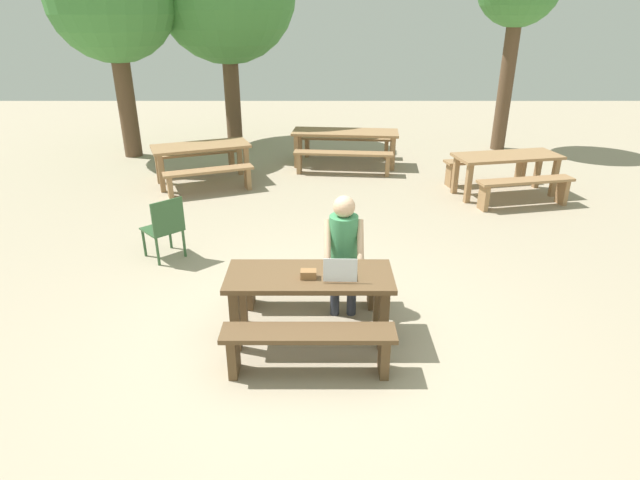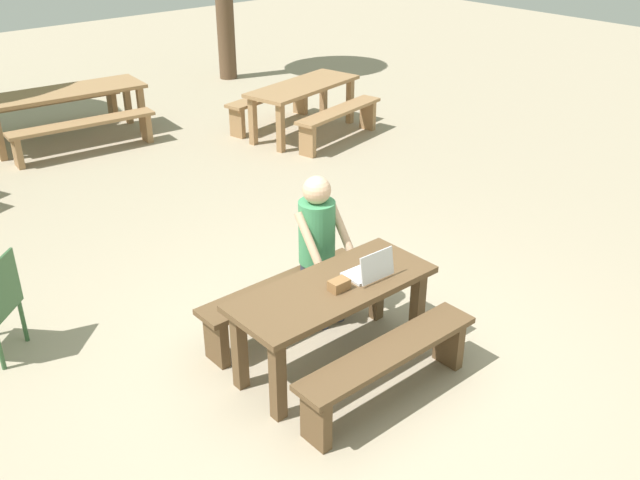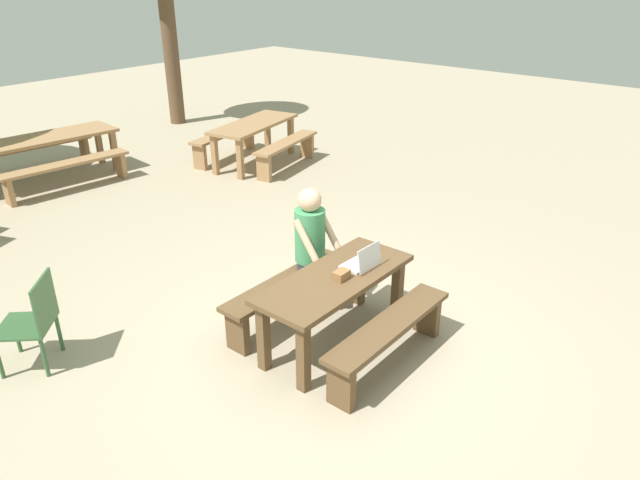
# 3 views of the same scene
# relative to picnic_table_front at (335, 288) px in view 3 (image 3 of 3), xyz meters

# --- Properties ---
(ground_plane) EXTENTS (30.00, 30.00, 0.00)m
(ground_plane) POSITION_rel_picnic_table_front_xyz_m (0.00, 0.00, -0.58)
(ground_plane) COLOR tan
(picnic_table_front) EXTENTS (1.61, 0.66, 0.70)m
(picnic_table_front) POSITION_rel_picnic_table_front_xyz_m (0.00, 0.00, 0.00)
(picnic_table_front) COLOR brown
(picnic_table_front) RESTS_ON ground
(bench_near) EXTENTS (1.55, 0.30, 0.45)m
(bench_near) POSITION_rel_picnic_table_front_xyz_m (0.00, -0.59, -0.24)
(bench_near) COLOR brown
(bench_near) RESTS_ON ground
(bench_far) EXTENTS (1.55, 0.30, 0.45)m
(bench_far) POSITION_rel_picnic_table_front_xyz_m (0.00, 0.59, -0.24)
(bench_far) COLOR brown
(bench_far) RESTS_ON ground
(laptop) EXTENTS (0.32, 0.27, 0.24)m
(laptop) POSITION_rel_picnic_table_front_xyz_m (0.29, -0.09, 0.18)
(laptop) COLOR silver
(laptop) RESTS_ON picnic_table_front
(small_pouch) EXTENTS (0.15, 0.10, 0.08)m
(small_pouch) POSITION_rel_picnic_table_front_xyz_m (-0.01, -0.07, 0.16)
(small_pouch) COLOR olive
(small_pouch) RESTS_ON picnic_table_front
(person_seated) EXTENTS (0.41, 0.41, 1.29)m
(person_seated) POSITION_rel_picnic_table_front_xyz_m (0.35, 0.56, 0.19)
(person_seated) COLOR #333847
(person_seated) RESTS_ON ground
(plastic_chair) EXTENTS (0.62, 0.62, 0.85)m
(plastic_chair) POSITION_rel_picnic_table_front_xyz_m (-1.92, 1.80, -0.13)
(plastic_chair) COLOR #335933
(plastic_chair) RESTS_ON ground
(picnic_table_mid) EXTENTS (2.26, 0.97, 0.73)m
(picnic_table_mid) POSITION_rel_picnic_table_front_xyz_m (0.63, 6.37, 0.05)
(picnic_table_mid) COLOR #9E754C
(picnic_table_mid) RESTS_ON ground
(bench_mid_south) EXTENTS (1.99, 0.49, 0.45)m
(bench_mid_south) POSITION_rel_picnic_table_front_xyz_m (0.56, 5.71, -0.23)
(bench_mid_south) COLOR #9E754C
(bench_mid_south) RESTS_ON ground
(bench_mid_north) EXTENTS (1.99, 0.49, 0.45)m
(bench_mid_north) POSITION_rel_picnic_table_front_xyz_m (0.69, 7.03, -0.23)
(bench_mid_north) COLOR #9E754C
(bench_mid_north) RESTS_ON ground
(picnic_table_rear) EXTENTS (1.94, 1.07, 0.73)m
(picnic_table_rear) POSITION_rel_picnic_table_front_xyz_m (3.37, 4.43, 0.03)
(picnic_table_rear) COLOR #9E754C
(picnic_table_rear) RESTS_ON ground
(bench_rear_south) EXTENTS (1.68, 0.63, 0.48)m
(bench_rear_south) POSITION_rel_picnic_table_front_xyz_m (3.51, 3.80, -0.22)
(bench_rear_south) COLOR #9E754C
(bench_rear_south) RESTS_ON ground
(bench_rear_north) EXTENTS (1.68, 0.63, 0.48)m
(bench_rear_north) POSITION_rel_picnic_table_front_xyz_m (3.24, 5.06, -0.22)
(bench_rear_north) COLOR #9E754C
(bench_rear_north) RESTS_ON ground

